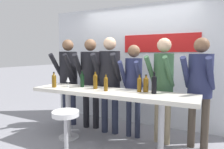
# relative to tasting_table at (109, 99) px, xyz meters

# --- Properties ---
(ground_plane) EXTENTS (40.00, 40.00, 0.00)m
(ground_plane) POSITION_rel_tasting_table_xyz_m (0.00, 0.00, -0.81)
(ground_plane) COLOR gray
(back_wall) EXTENTS (4.28, 0.12, 2.55)m
(back_wall) POSITION_rel_tasting_table_xyz_m (0.00, 1.35, 0.47)
(back_wall) COLOR silver
(back_wall) RESTS_ON ground_plane
(tasting_table) EXTENTS (2.68, 0.63, 0.93)m
(tasting_table) POSITION_rel_tasting_table_xyz_m (0.00, 0.00, 0.00)
(tasting_table) COLOR silver
(tasting_table) RESTS_ON ground_plane
(bar_stool) EXTENTS (0.40, 0.40, 0.72)m
(bar_stool) POSITION_rel_tasting_table_xyz_m (-0.37, -0.63, -0.33)
(bar_stool) COLOR #B2B2B7
(bar_stool) RESTS_ON ground_plane
(person_far_left) EXTENTS (0.45, 0.57, 1.82)m
(person_far_left) POSITION_rel_tasting_table_xyz_m (-1.28, 0.58, 0.33)
(person_far_left) COLOR #23283D
(person_far_left) RESTS_ON ground_plane
(person_left) EXTENTS (0.53, 0.64, 1.81)m
(person_left) POSITION_rel_tasting_table_xyz_m (-0.74, 0.60, 0.32)
(person_left) COLOR black
(person_left) RESTS_ON ground_plane
(person_center_left) EXTENTS (0.50, 0.61, 1.82)m
(person_center_left) POSITION_rel_tasting_table_xyz_m (-0.27, 0.53, 0.32)
(person_center_left) COLOR #23283D
(person_center_left) RESTS_ON ground_plane
(person_center) EXTENTS (0.37, 0.50, 1.67)m
(person_center) POSITION_rel_tasting_table_xyz_m (0.20, 0.55, 0.25)
(person_center) COLOR #23283D
(person_center) RESTS_ON ground_plane
(person_center_right) EXTENTS (0.45, 0.58, 1.77)m
(person_center_right) POSITION_rel_tasting_table_xyz_m (0.73, 0.53, 0.31)
(person_center_right) COLOR gray
(person_center_right) RESTS_ON ground_plane
(person_right) EXTENTS (0.50, 0.61, 1.76)m
(person_right) POSITION_rel_tasting_table_xyz_m (1.29, 0.57, 0.29)
(person_right) COLOR #473D33
(person_right) RESTS_ON ground_plane
(wine_bottle_0) EXTENTS (0.08, 0.08, 0.27)m
(wine_bottle_0) POSITION_rel_tasting_table_xyz_m (-1.02, -0.14, 0.25)
(wine_bottle_0) COLOR brown
(wine_bottle_0) RESTS_ON tasting_table
(wine_bottle_1) EXTENTS (0.06, 0.06, 0.27)m
(wine_bottle_1) POSITION_rel_tasting_table_xyz_m (-0.04, -0.04, 0.25)
(wine_bottle_1) COLOR brown
(wine_bottle_1) RESTS_ON tasting_table
(wine_bottle_2) EXTENTS (0.08, 0.08, 0.27)m
(wine_bottle_2) POSITION_rel_tasting_table_xyz_m (0.55, 0.15, 0.25)
(wine_bottle_2) COLOR brown
(wine_bottle_2) RESTS_ON tasting_table
(wine_bottle_3) EXTENTS (0.07, 0.07, 0.33)m
(wine_bottle_3) POSITION_rel_tasting_table_xyz_m (0.70, 0.08, 0.28)
(wine_bottle_3) COLOR black
(wine_bottle_3) RESTS_ON tasting_table
(wine_bottle_4) EXTENTS (0.07, 0.07, 0.30)m
(wine_bottle_4) POSITION_rel_tasting_table_xyz_m (-0.60, 0.11, 0.26)
(wine_bottle_4) COLOR black
(wine_bottle_4) RESTS_ON tasting_table
(wine_bottle_5) EXTENTS (0.07, 0.07, 0.30)m
(wine_bottle_5) POSITION_rel_tasting_table_xyz_m (-0.29, 0.05, 0.27)
(wine_bottle_5) COLOR brown
(wine_bottle_5) RESTS_ON tasting_table
(wine_bottle_6) EXTENTS (0.07, 0.07, 0.28)m
(wine_bottle_6) POSITION_rel_tasting_table_xyz_m (0.46, 0.10, 0.25)
(wine_bottle_6) COLOR brown
(wine_bottle_6) RESTS_ON tasting_table
(wine_glass_0) EXTENTS (0.07, 0.07, 0.18)m
(wine_glass_0) POSITION_rel_tasting_table_xyz_m (-0.85, 0.03, 0.25)
(wine_glass_0) COLOR silver
(wine_glass_0) RESTS_ON tasting_table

